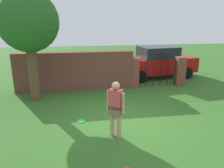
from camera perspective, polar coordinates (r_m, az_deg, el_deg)
The scene contains 7 objects.
ground_plane at distance 7.40m, azimuth 2.54°, elevation -9.55°, with size 40.00×40.00×0.00m, color #336623.
brick_wall at distance 10.43m, azimuth -9.43°, elevation 3.28°, with size 5.36×0.50×1.77m, color brown.
tree at distance 9.19m, azimuth -20.53°, elevation 14.33°, with size 2.29×2.29×4.25m.
person at distance 6.18m, azimuth 0.93°, elevation -5.89°, with size 0.45×0.39×1.62m.
fence_gate at distance 11.13m, azimuth 11.44°, elevation 3.04°, with size 2.80×0.44×1.40m.
car at distance 12.78m, azimuth 11.49°, elevation 5.54°, with size 4.40×2.40×1.72m.
frisbee_green at distance 7.48m, azimuth -7.87°, elevation -9.32°, with size 0.27×0.27×0.02m, color green.
Camera 1 is at (-1.31, -6.50, 3.28)m, focal length 35.88 mm.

